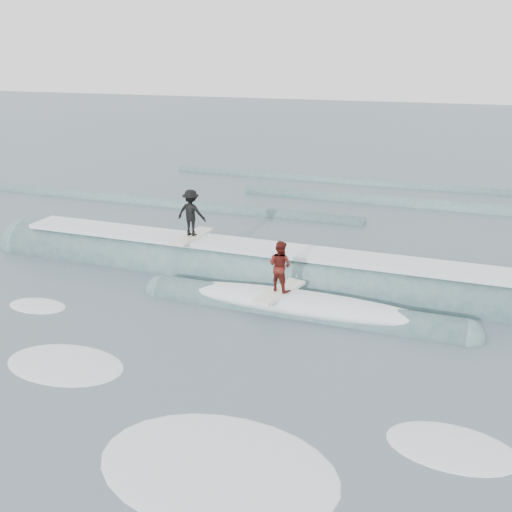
% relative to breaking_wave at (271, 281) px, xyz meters
% --- Properties ---
extents(ground, '(160.00, 160.00, 0.00)m').
position_rel_breaking_wave_xyz_m(ground, '(-0.30, -6.42, -0.05)').
color(ground, '#3D5159').
rests_on(ground, ground).
extents(breaking_wave, '(21.47, 3.80, 2.05)m').
position_rel_breaking_wave_xyz_m(breaking_wave, '(0.00, 0.00, 0.00)').
color(breaking_wave, '#3B5F63').
rests_on(breaking_wave, ground).
extents(surfer_black, '(1.02, 2.04, 1.67)m').
position_rel_breaking_wave_xyz_m(surfer_black, '(-2.98, 0.36, 1.84)').
color(surfer_black, silver).
rests_on(surfer_black, ground).
extents(surfer_red, '(1.04, 2.07, 1.58)m').
position_rel_breaking_wave_xyz_m(surfer_red, '(0.87, -1.84, 1.18)').
color(surfer_red, white).
rests_on(surfer_red, ground).
extents(whitewater, '(13.72, 8.31, 0.10)m').
position_rel_breaking_wave_xyz_m(whitewater, '(0.78, -8.20, -0.05)').
color(whitewater, white).
rests_on(whitewater, ground).
extents(far_swells, '(37.09, 8.65, 0.80)m').
position_rel_breaking_wave_xyz_m(far_swells, '(-0.65, 11.23, -0.05)').
color(far_swells, '#3B5F63').
rests_on(far_swells, ground).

